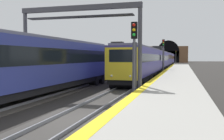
# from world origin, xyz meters

# --- Properties ---
(ground_plane) EXTENTS (320.00, 320.00, 0.00)m
(ground_plane) POSITION_xyz_m (0.00, 0.00, 0.00)
(ground_plane) COLOR #282623
(platform_right) EXTENTS (112.00, 3.84, 0.92)m
(platform_right) POSITION_xyz_m (0.00, -4.09, 0.46)
(platform_right) COLOR #9E9B93
(platform_right) RESTS_ON ground_plane
(platform_right_edge_strip) EXTENTS (112.00, 0.50, 0.01)m
(platform_right_edge_strip) POSITION_xyz_m (0.00, -2.42, 0.93)
(platform_right_edge_strip) COLOR yellow
(platform_right_edge_strip) RESTS_ON platform_right
(track_main_line) EXTENTS (160.00, 3.02, 0.21)m
(track_main_line) POSITION_xyz_m (0.00, 0.00, 0.04)
(track_main_line) COLOR #383533
(track_main_line) RESTS_ON ground_plane
(train_main_approaching) EXTENTS (77.40, 3.10, 4.85)m
(train_main_approaching) POSITION_xyz_m (48.56, 0.00, 2.26)
(train_main_approaching) COLOR navy
(train_main_approaching) RESTS_ON ground_plane
(train_adjacent_platform) EXTENTS (63.01, 3.36, 5.07)m
(train_adjacent_platform) POSITION_xyz_m (26.69, 4.78, 2.39)
(train_adjacent_platform) COLOR navy
(train_adjacent_platform) RESTS_ON ground_plane
(railway_signal_near) EXTENTS (0.39, 0.38, 4.99)m
(railway_signal_near) POSITION_xyz_m (5.41, -1.78, 3.03)
(railway_signal_near) COLOR #4C4C54
(railway_signal_near) RESTS_ON ground_plane
(railway_signal_mid) EXTENTS (0.39, 0.38, 5.49)m
(railway_signal_mid) POSITION_xyz_m (29.68, -1.78, 3.31)
(railway_signal_mid) COLOR #4C4C54
(railway_signal_mid) RESTS_ON ground_plane
(railway_signal_far) EXTENTS (0.39, 0.38, 5.39)m
(railway_signal_far) POSITION_xyz_m (99.19, -1.78, 3.25)
(railway_signal_far) COLOR #38383D
(railway_signal_far) RESTS_ON ground_plane
(overhead_signal_gantry) EXTENTS (0.70, 8.99, 6.43)m
(overhead_signal_gantry) POSITION_xyz_m (6.48, 2.39, 4.93)
(overhead_signal_gantry) COLOR #3F3F47
(overhead_signal_gantry) RESTS_ON ground_plane
(tunnel_portal) EXTENTS (2.54, 18.79, 10.88)m
(tunnel_portal) POSITION_xyz_m (119.22, 2.39, 4.04)
(tunnel_portal) COLOR brown
(tunnel_portal) RESTS_ON ground_plane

